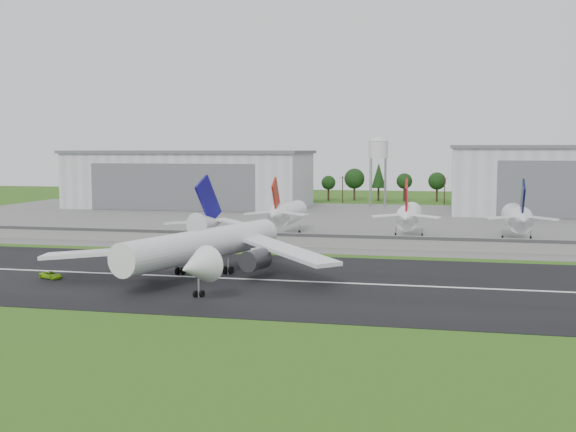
% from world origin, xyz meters
% --- Properties ---
extents(ground, '(600.00, 600.00, 0.00)m').
position_xyz_m(ground, '(0.00, 0.00, 0.00)').
color(ground, '#2B5714').
rests_on(ground, ground).
extents(runway, '(320.00, 60.00, 0.10)m').
position_xyz_m(runway, '(0.00, 10.00, 0.05)').
color(runway, black).
rests_on(runway, ground).
extents(runway_centerline, '(220.00, 1.00, 0.02)m').
position_xyz_m(runway_centerline, '(0.00, 10.00, 0.11)').
color(runway_centerline, white).
rests_on(runway_centerline, runway).
extents(apron, '(320.00, 150.00, 0.10)m').
position_xyz_m(apron, '(0.00, 120.00, 0.05)').
color(apron, slate).
rests_on(apron, ground).
extents(blast_fence, '(240.00, 0.61, 3.50)m').
position_xyz_m(blast_fence, '(0.00, 54.99, 1.81)').
color(blast_fence, gray).
rests_on(blast_fence, ground).
extents(hangar_west, '(97.00, 44.00, 23.20)m').
position_xyz_m(hangar_west, '(-80.00, 164.92, 11.63)').
color(hangar_west, silver).
rests_on(hangar_west, ground).
extents(water_tower, '(8.40, 8.40, 29.40)m').
position_xyz_m(water_tower, '(-5.00, 185.00, 24.55)').
color(water_tower, '#99999E').
rests_on(water_tower, ground).
extents(utility_poles, '(230.00, 3.00, 12.00)m').
position_xyz_m(utility_poles, '(0.00, 200.00, 0.00)').
color(utility_poles, black).
rests_on(utility_poles, ground).
extents(treeline, '(320.00, 16.00, 22.00)m').
position_xyz_m(treeline, '(0.00, 215.00, 0.00)').
color(treeline, black).
rests_on(treeline, ground).
extents(main_airliner, '(54.86, 58.13, 18.17)m').
position_xyz_m(main_airliner, '(-20.12, 9.58, 4.89)').
color(main_airliner, white).
rests_on(main_airliner, runway).
extents(ground_vehicle, '(5.22, 3.75, 1.32)m').
position_xyz_m(ground_vehicle, '(-47.23, 2.64, 0.76)').
color(ground_vehicle, '#86C517').
rests_on(ground_vehicle, runway).
extents(parked_jet_red_a, '(7.36, 31.29, 16.72)m').
position_xyz_m(parked_jet_red_a, '(-19.69, 76.57, 6.21)').
color(parked_jet_red_a, white).
rests_on(parked_jet_red_a, ground).
extents(parked_jet_red_b, '(7.36, 31.29, 16.71)m').
position_xyz_m(parked_jet_red_b, '(13.65, 76.57, 6.20)').
color(parked_jet_red_b, white).
rests_on(parked_jet_red_b, ground).
extents(parked_jet_navy, '(7.36, 31.29, 16.81)m').
position_xyz_m(parked_jet_navy, '(41.19, 76.58, 6.29)').
color(parked_jet_navy, white).
rests_on(parked_jet_navy, ground).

